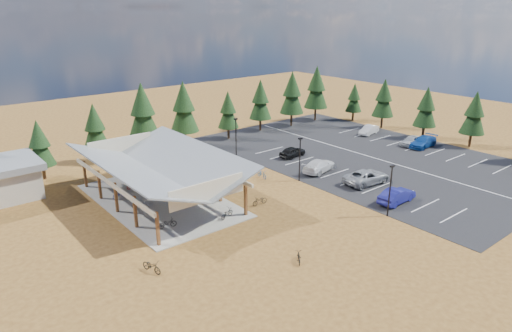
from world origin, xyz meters
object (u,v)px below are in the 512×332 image
at_px(bike_3, 133,184).
at_px(bike_15, 219,177).
at_px(car_2, 367,177).
at_px(car_8, 411,141).
at_px(trash_bin_0, 232,186).
at_px(bike_1, 145,202).
at_px(bike_4, 227,213).
at_px(bike_pavilion, 158,165).
at_px(lamp_post_2, 236,134).
at_px(bike_16, 260,201).
at_px(car_3, 319,166).
at_px(trash_bin_1, 222,191).
at_px(bike_7, 145,175).
at_px(bike_8, 152,266).
at_px(lamp_post_0, 390,187).
at_px(car_1, 397,196).
at_px(bike_14, 262,174).
at_px(bike_5, 182,204).
at_px(car_7, 423,142).
at_px(bike_12, 299,257).
at_px(car_9, 369,130).
at_px(car_4, 292,152).
at_px(lamp_post_1, 300,156).
at_px(bike_0, 167,223).
at_px(bike_6, 186,187).

height_order(bike_3, bike_15, bike_3).
bearing_deg(car_2, car_8, -67.24).
relative_size(trash_bin_0, bike_1, 0.54).
bearing_deg(bike_4, bike_pavilion, 1.64).
distance_m(lamp_post_2, bike_16, 16.46).
bearing_deg(car_3, bike_pavilion, 65.63).
height_order(trash_bin_1, bike_4, bike_4).
relative_size(bike_7, bike_8, 0.88).
relative_size(lamp_post_0, car_1, 1.10).
bearing_deg(trash_bin_0, bike_14, 8.60).
relative_size(trash_bin_0, car_2, 0.16).
xyz_separation_m(bike_5, car_7, (37.23, -3.26, 0.24)).
height_order(bike_12, car_1, car_1).
bearing_deg(bike_3, lamp_post_0, -156.28).
bearing_deg(bike_4, trash_bin_0, -58.35).
relative_size(bike_7, car_3, 0.32).
relative_size(trash_bin_1, bike_1, 0.54).
relative_size(bike_12, car_8, 0.37).
bearing_deg(bike_16, lamp_post_0, 39.65).
bearing_deg(bike_5, car_7, -105.06).
bearing_deg(bike_14, car_7, -2.66).
relative_size(bike_5, bike_8, 0.80).
height_order(trash_bin_1, car_9, car_9).
height_order(bike_4, car_1, car_1).
bearing_deg(car_4, bike_3, 75.40).
distance_m(trash_bin_0, car_4, 13.67).
bearing_deg(lamp_post_1, trash_bin_0, 160.10).
distance_m(bike_8, car_1, 25.52).
distance_m(lamp_post_1, lamp_post_2, 12.00).
relative_size(lamp_post_2, bike_16, 2.91).
bearing_deg(bike_pavilion, lamp_post_0, -48.58).
height_order(bike_14, bike_16, bike_14).
height_order(trash_bin_0, bike_16, bike_16).
xyz_separation_m(lamp_post_2, car_3, (4.03, -11.33, -2.19)).
bearing_deg(bike_1, bike_16, -108.87).
relative_size(trash_bin_1, bike_0, 0.53).
xyz_separation_m(bike_1, car_4, (22.50, 2.49, 0.12)).
xyz_separation_m(bike_3, bike_8, (-6.12, -16.32, -0.14)).
distance_m(bike_5, bike_15, 8.18).
height_order(trash_bin_0, car_1, car_1).
height_order(bike_3, bike_7, bike_3).
relative_size(bike_5, bike_6, 0.97).
distance_m(trash_bin_1, car_1, 17.95).
relative_size(bike_pavilion, lamp_post_0, 3.77).
bearing_deg(lamp_post_2, bike_16, -118.44).
bearing_deg(car_8, bike_3, -107.40).
bearing_deg(bike_4, lamp_post_2, -57.64).
distance_m(bike_16, car_8, 30.19).
distance_m(bike_3, bike_12, 22.53).
height_order(bike_1, bike_6, bike_1).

